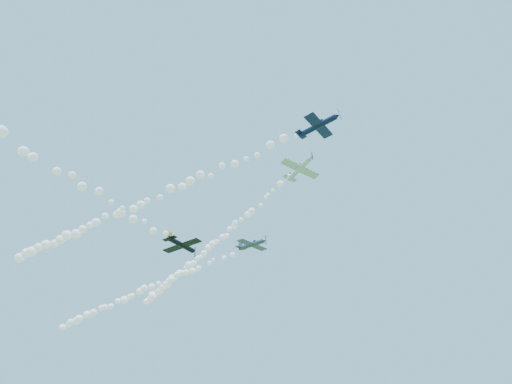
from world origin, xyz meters
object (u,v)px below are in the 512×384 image
Objects in this scene: plane_white at (300,168)px; plane_grey at (252,244)px; plane_navy at (319,125)px; plane_black at (182,245)px.

plane_grey is (-15.63, 5.70, -7.20)m from plane_white.
plane_navy is at bearing -26.26° from plane_grey.
plane_grey is at bearing 147.12° from plane_navy.
plane_grey is (-23.46, 11.79, -7.96)m from plane_navy.
plane_black is (1.85, -18.72, -8.94)m from plane_grey.
plane_white is 18.12m from plane_grey.
plane_white is 9.95m from plane_navy.
plane_grey is 1.09× the size of plane_black.
plane_navy is 28.30m from plane_black.
plane_black is (-21.61, -6.93, -16.90)m from plane_navy.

